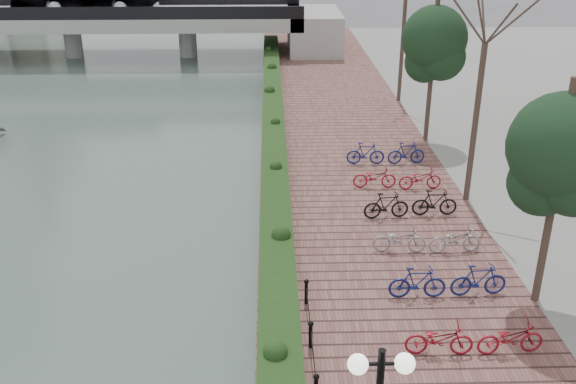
{
  "coord_description": "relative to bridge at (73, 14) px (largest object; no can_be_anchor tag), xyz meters",
  "views": [
    {
      "loc": [
        0.43,
        -6.41,
        10.8
      ],
      "look_at": [
        1.01,
        13.48,
        2.0
      ],
      "focal_mm": 40.0,
      "sensor_mm": 36.0,
      "label": 1
    }
  ],
  "objects": [
    {
      "name": "promenade",
      "position": [
        18.72,
        -27.5,
        -3.12
      ],
      "size": [
        8.0,
        75.0,
        0.5
      ],
      "primitive_type": "cube",
      "color": "brown",
      "rests_on": "ground"
    },
    {
      "name": "hedge",
      "position": [
        15.32,
        -25.0,
        -2.57
      ],
      "size": [
        1.1,
        56.0,
        0.6
      ],
      "primitive_type": "cube",
      "color": "#123312",
      "rests_on": "promenade"
    },
    {
      "name": "bicycle_parking",
      "position": [
        20.22,
        -34.49,
        -2.4
      ],
      "size": [
        2.4,
        19.89,
        1.0
      ],
      "color": "#999B9E",
      "rests_on": "promenade"
    },
    {
      "name": "street_trees",
      "position": [
        22.72,
        -32.32,
        0.31
      ],
      "size": [
        3.2,
        37.12,
        6.8
      ],
      "color": "#372920",
      "rests_on": "promenade"
    },
    {
      "name": "bridge",
      "position": [
        0.0,
        0.0,
        0.0
      ],
      "size": [
        36.0,
        10.77,
        6.5
      ],
      "color": "#A2A19D",
      "rests_on": "ground"
    }
  ]
}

